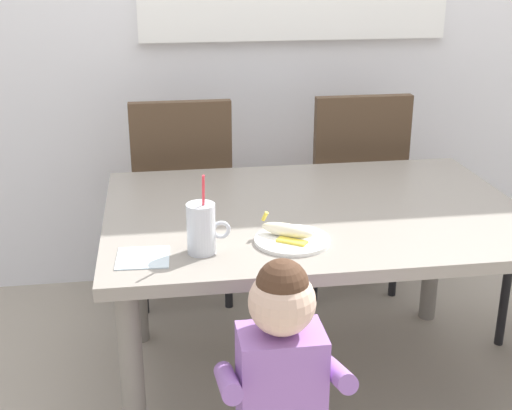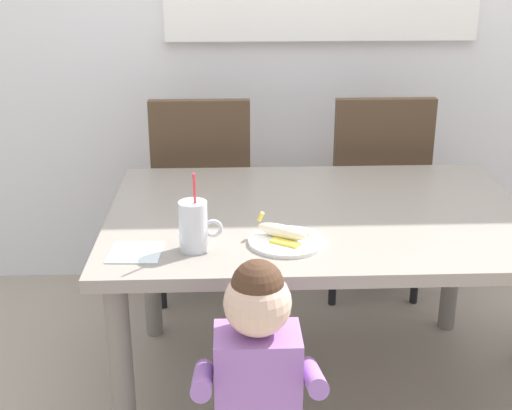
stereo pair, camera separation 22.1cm
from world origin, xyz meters
TOP-DOWN VIEW (x-y plane):
  - ground_plane at (0.00, 0.00)m, footprint 24.00×24.00m
  - dining_table at (0.00, 0.00)m, footprint 1.42×1.00m
  - dining_chair_left at (-0.42, 0.75)m, footprint 0.44×0.45m
  - dining_chair_right at (0.35, 0.75)m, footprint 0.44×0.44m
  - toddler_standing at (-0.24, -0.67)m, footprint 0.33×0.24m
  - milk_cup at (-0.41, -0.31)m, footprint 0.13×0.08m
  - snack_plate at (-0.13, -0.27)m, footprint 0.23×0.23m
  - peeled_banana at (-0.14, -0.26)m, footprint 0.17×0.15m
  - paper_napkin at (-0.58, -0.33)m, footprint 0.16×0.16m

SIDE VIEW (x-z plane):
  - ground_plane at x=0.00m, z-range 0.00..0.00m
  - toddler_standing at x=-0.24m, z-range 0.11..0.95m
  - dining_chair_left at x=-0.42m, z-range 0.06..1.02m
  - dining_chair_right at x=0.35m, z-range 0.06..1.02m
  - dining_table at x=0.00m, z-range 0.27..0.98m
  - paper_napkin at x=-0.58m, z-range 0.71..0.71m
  - snack_plate at x=-0.13m, z-range 0.71..0.72m
  - peeled_banana at x=-0.14m, z-range 0.71..0.78m
  - milk_cup at x=-0.41m, z-range 0.65..0.90m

